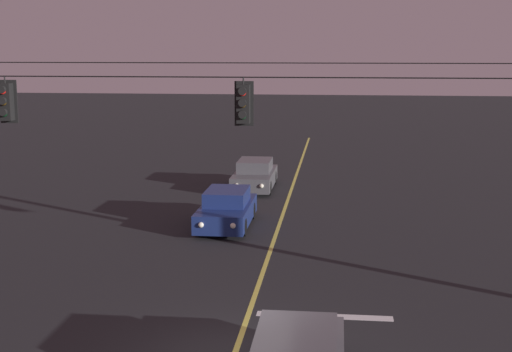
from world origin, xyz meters
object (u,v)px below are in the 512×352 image
traffic_light_leftmost (6,102)px  car_oncoming_lead (227,209)px  traffic_light_left_inner (243,104)px  car_oncoming_trailing (255,175)px

traffic_light_leftmost → car_oncoming_lead: 10.52m
traffic_light_leftmost → car_oncoming_lead: traffic_light_leftmost is taller
car_oncoming_lead → traffic_light_left_inner: bearing=-78.2°
car_oncoming_trailing → traffic_light_leftmost: bearing=-106.4°
traffic_light_leftmost → traffic_light_left_inner: 6.18m
traffic_light_leftmost → car_oncoming_trailing: bearing=73.6°
traffic_light_left_inner → car_oncoming_trailing: (-1.54, 15.77, -4.58)m
car_oncoming_trailing → car_oncoming_lead: bearing=-91.6°
car_oncoming_lead → car_oncoming_trailing: (0.20, 7.40, 0.00)m
car_oncoming_trailing → traffic_light_left_inner: bearing=-84.4°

